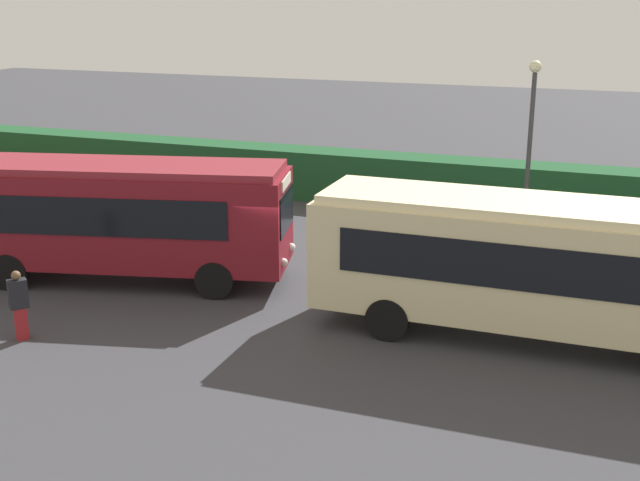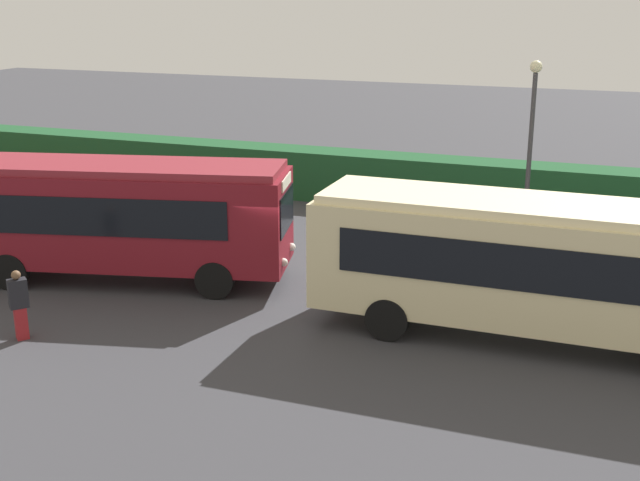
# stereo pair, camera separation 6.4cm
# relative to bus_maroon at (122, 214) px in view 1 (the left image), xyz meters

# --- Properties ---
(ground_plane) EXTENTS (99.69, 99.69, 0.00)m
(ground_plane) POSITION_rel_bus_maroon_xyz_m (3.95, 0.85, -1.87)
(ground_plane) COLOR #38383D
(bus_maroon) EXTENTS (9.26, 4.44, 3.26)m
(bus_maroon) POSITION_rel_bus_maroon_xyz_m (0.00, 0.00, 0.00)
(bus_maroon) COLOR maroon
(bus_maroon) RESTS_ON ground_plane
(bus_cream) EXTENTS (10.27, 2.59, 3.23)m
(bus_cream) POSITION_rel_bus_maroon_xyz_m (10.97, -0.27, -0.01)
(bus_cream) COLOR beige
(bus_cream) RESTS_ON ground_plane
(person_center) EXTENTS (0.46, 0.48, 1.64)m
(person_center) POSITION_rel_bus_maroon_xyz_m (0.01, -4.28, -1.01)
(person_center) COLOR maroon
(person_center) RESTS_ON ground_plane
(hedge_row) EXTENTS (61.84, 1.55, 1.84)m
(hedge_row) POSITION_rel_bus_maroon_xyz_m (3.95, 10.57, -0.95)
(hedge_row) COLOR #1B4A27
(hedge_row) RESTS_ON ground_plane
(traffic_cone) EXTENTS (0.36, 0.36, 0.60)m
(traffic_cone) POSITION_rel_bus_maroon_xyz_m (1.30, 7.89, -1.57)
(traffic_cone) COLOR orange
(traffic_cone) RESTS_ON ground_plane
(lamppost) EXTENTS (0.36, 0.36, 5.68)m
(lamppost) POSITION_rel_bus_maroon_xyz_m (9.83, 6.78, 1.67)
(lamppost) COLOR #38383D
(lamppost) RESTS_ON ground_plane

